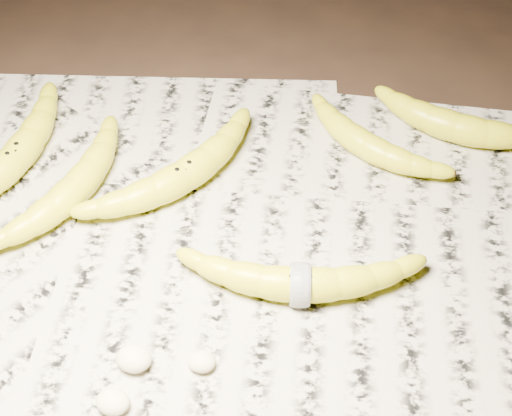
% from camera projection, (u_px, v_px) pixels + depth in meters
% --- Properties ---
extents(ground, '(3.00, 3.00, 0.00)m').
position_uv_depth(ground, '(225.00, 253.00, 0.79)').
color(ground, black).
rests_on(ground, ground).
extents(newspaper_patch, '(0.90, 0.70, 0.01)m').
position_uv_depth(newspaper_patch, '(222.00, 256.00, 0.78)').
color(newspaper_patch, '#ACA693').
rests_on(newspaper_patch, ground).
extents(banana_left_a, '(0.11, 0.24, 0.04)m').
position_uv_depth(banana_left_a, '(13.00, 157.00, 0.85)').
color(banana_left_a, yellow).
rests_on(banana_left_a, newspaper_patch).
extents(banana_left_b, '(0.12, 0.21, 0.04)m').
position_uv_depth(banana_left_b, '(75.00, 186.00, 0.82)').
color(banana_left_b, yellow).
rests_on(banana_left_b, newspaper_patch).
extents(banana_center, '(0.18, 0.22, 0.04)m').
position_uv_depth(banana_center, '(183.00, 174.00, 0.83)').
color(banana_center, yellow).
rests_on(banana_center, newspaper_patch).
extents(banana_taped, '(0.24, 0.10, 0.04)m').
position_uv_depth(banana_taped, '(300.00, 283.00, 0.73)').
color(banana_taped, yellow).
rests_on(banana_taped, newspaper_patch).
extents(banana_upper_a, '(0.18, 0.14, 0.03)m').
position_uv_depth(banana_upper_a, '(366.00, 143.00, 0.87)').
color(banana_upper_a, yellow).
rests_on(banana_upper_a, newspaper_patch).
extents(banana_upper_b, '(0.20, 0.10, 0.04)m').
position_uv_depth(banana_upper_b, '(457.00, 125.00, 0.89)').
color(banana_upper_b, yellow).
rests_on(banana_upper_b, newspaper_patch).
extents(measuring_tape, '(0.01, 0.05, 0.05)m').
position_uv_depth(measuring_tape, '(300.00, 283.00, 0.73)').
color(measuring_tape, white).
rests_on(measuring_tape, newspaper_patch).
extents(flesh_chunk_a, '(0.04, 0.03, 0.02)m').
position_uv_depth(flesh_chunk_a, '(133.00, 357.00, 0.69)').
color(flesh_chunk_a, beige).
rests_on(flesh_chunk_a, newspaper_patch).
extents(flesh_chunk_b, '(0.03, 0.03, 0.02)m').
position_uv_depth(flesh_chunk_b, '(112.00, 400.00, 0.66)').
color(flesh_chunk_b, beige).
rests_on(flesh_chunk_b, newspaper_patch).
extents(flesh_chunk_c, '(0.03, 0.02, 0.02)m').
position_uv_depth(flesh_chunk_c, '(201.00, 360.00, 0.69)').
color(flesh_chunk_c, beige).
rests_on(flesh_chunk_c, newspaper_patch).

